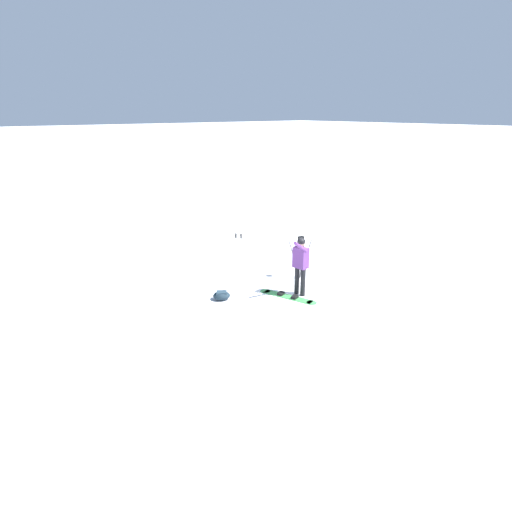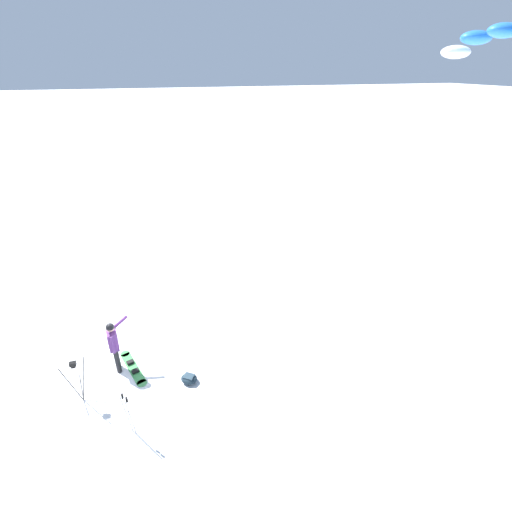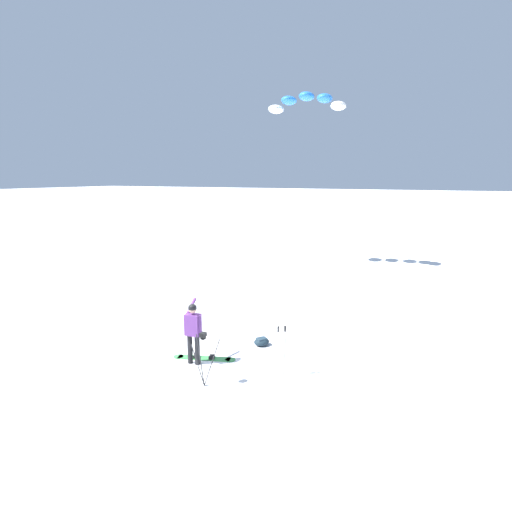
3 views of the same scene
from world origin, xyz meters
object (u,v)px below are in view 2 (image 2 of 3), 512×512
at_px(camera_tripod, 76,374).
at_px(ski_poles, 127,410).
at_px(snowboard, 133,367).
at_px(gear_bag_large, 189,379).
at_px(traction_kite, 501,41).
at_px(snowboarder, 114,342).

bearing_deg(camera_tripod, ski_poles, -140.17).
bearing_deg(ski_poles, snowboard, -1.23).
relative_size(gear_bag_large, ski_poles, 0.46).
bearing_deg(traction_kite, snowboarder, 96.45).
bearing_deg(ski_poles, traction_kite, -72.86).
distance_m(snowboarder, camera_tripod, 1.30).
distance_m(traction_kite, ski_poles, 15.30).
bearing_deg(traction_kite, ski_poles, 107.14).
height_order(snowboarder, gear_bag_large, snowboarder).
height_order(snowboard, gear_bag_large, gear_bag_large).
bearing_deg(gear_bag_large, snowboard, 55.55).
height_order(gear_bag_large, ski_poles, ski_poles).
height_order(snowboarder, camera_tripod, snowboarder).
relative_size(gear_bag_large, camera_tripod, 0.45).
height_order(traction_kite, camera_tripod, traction_kite).
bearing_deg(traction_kite, gear_bag_large, 103.24).
height_order(snowboarder, ski_poles, snowboarder).
relative_size(camera_tripod, ski_poles, 1.02).
relative_size(traction_kite, camera_tripod, 3.08).
bearing_deg(snowboarder, traction_kite, -83.55).
xyz_separation_m(snowboarder, snowboard, (-0.07, -0.38, -1.00)).
distance_m(snowboard, gear_bag_large, 1.86).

